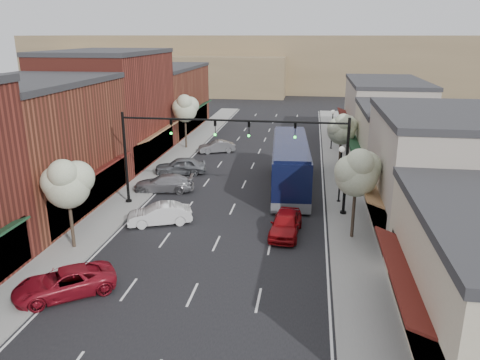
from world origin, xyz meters
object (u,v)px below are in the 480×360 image
at_px(tree_right_near, 357,171).
at_px(parked_car_c, 164,183).
at_px(signal_mast_left, 156,145).
at_px(lamp_post_near, 341,165).
at_px(coach_bus, 290,164).
at_px(parked_car_b, 159,214).
at_px(parked_car_e, 217,147).
at_px(parked_car_a, 65,283).
at_px(lamp_post_far, 332,123).
at_px(parked_car_d, 181,166).
at_px(red_hatchback, 286,224).
at_px(tree_right_far, 342,128).
at_px(tree_left_near, 67,182).
at_px(tree_left_far, 185,108).
at_px(signal_mast_right, 312,151).

xyz_separation_m(tree_right_near, parked_car_c, (-14.55, 7.23, -3.74)).
distance_m(signal_mast_left, lamp_post_near, 13.75).
distance_m(coach_bus, parked_car_c, 10.49).
bearing_deg(coach_bus, parked_car_b, -135.96).
height_order(parked_car_b, parked_car_e, parked_car_b).
distance_m(coach_bus, parked_car_a, 21.20).
distance_m(lamp_post_near, lamp_post_far, 17.50).
height_order(lamp_post_near, parked_car_d, lamp_post_near).
bearing_deg(red_hatchback, tree_right_far, 79.58).
bearing_deg(parked_car_b, tree_right_far, 118.69).
bearing_deg(tree_right_near, tree_left_near, -166.45).
bearing_deg(tree_right_far, tree_right_near, -90.00).
bearing_deg(parked_car_c, tree_left_far, -179.76).
relative_size(coach_bus, parked_car_a, 2.73).
height_order(lamp_post_near, parked_car_a, lamp_post_near).
distance_m(signal_mast_left, tree_left_far, 18.14).
bearing_deg(parked_car_c, lamp_post_near, 79.58).
distance_m(signal_mast_right, tree_right_near, 4.89).
height_order(parked_car_b, parked_car_d, parked_car_d).
bearing_deg(lamp_post_far, tree_right_near, -88.70).
distance_m(red_hatchback, parked_car_d, 15.98).
xyz_separation_m(lamp_post_near, parked_car_d, (-14.00, 5.69, -2.22)).
bearing_deg(parked_car_a, parked_car_d, 143.79).
distance_m(signal_mast_right, lamp_post_far, 20.19).
height_order(tree_right_far, parked_car_b, tree_right_far).
relative_size(tree_right_far, parked_car_e, 1.38).
bearing_deg(tree_right_far, signal_mast_left, -139.46).
bearing_deg(tree_right_near, signal_mast_left, 163.81).
distance_m(signal_mast_right, parked_car_e, 19.99).
xyz_separation_m(signal_mast_right, parked_car_d, (-11.82, 8.19, -3.84)).
height_order(tree_right_near, tree_right_far, tree_right_near).
distance_m(coach_bus, red_hatchback, 9.74).
xyz_separation_m(tree_left_far, parked_car_c, (2.05, -14.77, -3.90)).
relative_size(parked_car_b, parked_car_d, 0.93).
xyz_separation_m(tree_right_far, lamp_post_near, (-0.55, -9.44, -0.99)).
relative_size(tree_left_near, parked_car_e, 1.45).
relative_size(lamp_post_far, coach_bus, 0.33).
height_order(tree_right_near, red_hatchback, tree_right_near).
bearing_deg(tree_right_far, parked_car_a, -120.32).
bearing_deg(signal_mast_right, tree_right_far, 77.15).
bearing_deg(tree_left_near, tree_left_far, 90.00).
height_order(signal_mast_left, parked_car_e, signal_mast_left).
height_order(parked_car_a, parked_car_c, parked_car_c).
xyz_separation_m(signal_mast_right, parked_car_e, (-10.17, 16.74, -3.98)).
bearing_deg(tree_left_near, tree_right_near, 13.55).
relative_size(tree_right_far, lamp_post_far, 1.22).
bearing_deg(parked_car_b, coach_bus, 116.05).
bearing_deg(red_hatchback, lamp_post_far, 85.70).
distance_m(lamp_post_near, coach_bus, 5.10).
xyz_separation_m(tree_left_far, parked_car_a, (2.05, -30.88, -3.93)).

